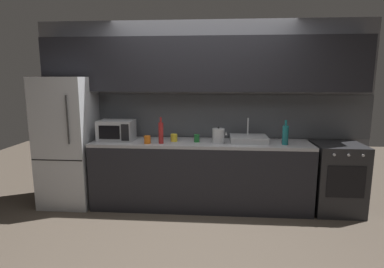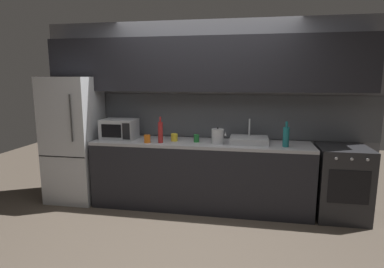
# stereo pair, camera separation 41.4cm
# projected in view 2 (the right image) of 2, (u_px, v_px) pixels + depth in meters

# --- Properties ---
(ground_plane) EXTENTS (10.00, 10.00, 0.00)m
(ground_plane) POSITION_uv_depth(u_px,v_px,m) (187.00, 239.00, 3.43)
(ground_plane) COLOR #4C4238
(back_wall) EXTENTS (4.60, 0.44, 2.50)m
(back_wall) POSITION_uv_depth(u_px,v_px,m) (204.00, 91.00, 4.32)
(back_wall) COLOR slate
(back_wall) RESTS_ON ground
(counter_run) EXTENTS (2.86, 0.60, 0.90)m
(counter_run) POSITION_uv_depth(u_px,v_px,m) (200.00, 175.00, 4.22)
(counter_run) COLOR black
(counter_run) RESTS_ON ground
(refrigerator) EXTENTS (0.68, 0.69, 1.74)m
(refrigerator) POSITION_uv_depth(u_px,v_px,m) (74.00, 139.00, 4.47)
(refrigerator) COLOR #B7BABF
(refrigerator) RESTS_ON ground
(oven_range) EXTENTS (0.60, 0.62, 0.90)m
(oven_range) POSITION_uv_depth(u_px,v_px,m) (341.00, 183.00, 3.91)
(oven_range) COLOR #232326
(oven_range) RESTS_ON ground
(microwave) EXTENTS (0.46, 0.35, 0.27)m
(microwave) POSITION_uv_depth(u_px,v_px,m) (119.00, 129.00, 4.34)
(microwave) COLOR #A8AAAF
(microwave) RESTS_ON counter_run
(sink_basin) EXTENTS (0.48, 0.38, 0.30)m
(sink_basin) POSITION_uv_depth(u_px,v_px,m) (249.00, 140.00, 4.05)
(sink_basin) COLOR #ADAFB5
(sink_basin) RESTS_ON counter_run
(kettle) EXTENTS (0.19, 0.16, 0.21)m
(kettle) POSITION_uv_depth(u_px,v_px,m) (218.00, 136.00, 4.01)
(kettle) COLOR #B7BABF
(kettle) RESTS_ON counter_run
(wine_bottle_red) EXTENTS (0.06, 0.06, 0.34)m
(wine_bottle_red) POSITION_uv_depth(u_px,v_px,m) (160.00, 132.00, 4.06)
(wine_bottle_red) COLOR #A82323
(wine_bottle_red) RESTS_ON counter_run
(wine_bottle_teal) EXTENTS (0.08, 0.08, 0.31)m
(wine_bottle_teal) POSITION_uv_depth(u_px,v_px,m) (286.00, 136.00, 3.83)
(wine_bottle_teal) COLOR #19666B
(wine_bottle_teal) RESTS_ON counter_run
(mug_green) EXTENTS (0.07, 0.07, 0.10)m
(mug_green) POSITION_uv_depth(u_px,v_px,m) (196.00, 138.00, 4.11)
(mug_green) COLOR #1E6B2D
(mug_green) RESTS_ON counter_run
(mug_yellow) EXTENTS (0.09, 0.09, 0.10)m
(mug_yellow) POSITION_uv_depth(u_px,v_px,m) (174.00, 137.00, 4.19)
(mug_yellow) COLOR gold
(mug_yellow) RESTS_ON counter_run
(mug_orange) EXTENTS (0.08, 0.08, 0.10)m
(mug_orange) POSITION_uv_depth(u_px,v_px,m) (147.00, 139.00, 4.09)
(mug_orange) COLOR orange
(mug_orange) RESTS_ON counter_run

